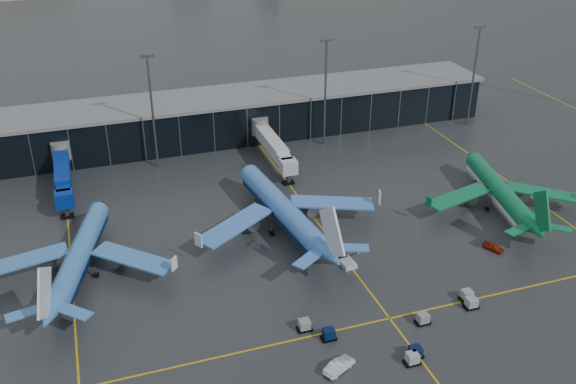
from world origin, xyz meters
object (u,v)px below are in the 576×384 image
object	(u,v)px
service_van_white	(339,366)
airliner_klm_near	(281,196)
mobile_airstair	(347,261)
baggage_carts	(404,326)
service_van_red	(493,247)
airliner_aer_lingus	(500,180)
airliner_arkefly	(78,241)

from	to	relation	value
service_van_white	airliner_klm_near	bearing A→B (deg)	-33.72
airliner_klm_near	service_van_white	world-z (taller)	airliner_klm_near
mobile_airstair	baggage_carts	bearing A→B (deg)	-92.18
mobile_airstair	service_van_red	world-z (taller)	mobile_airstair
airliner_aer_lingus	service_van_red	distance (m)	17.82
airliner_arkefly	airliner_klm_near	world-z (taller)	airliner_klm_near
airliner_arkefly	baggage_carts	xyz separation A→B (m)	(43.80, -30.85, -5.13)
airliner_arkefly	airliner_aer_lingus	world-z (taller)	airliner_arkefly
airliner_aer_lingus	service_van_white	distance (m)	57.98
airliner_aer_lingus	baggage_carts	size ratio (longest dim) A/B	1.30
mobile_airstair	airliner_arkefly	bearing A→B (deg)	157.79
baggage_carts	service_van_red	world-z (taller)	baggage_carts
baggage_carts	mobile_airstair	bearing A→B (deg)	93.58
baggage_carts	mobile_airstair	world-z (taller)	mobile_airstair
airliner_klm_near	airliner_aer_lingus	distance (m)	43.53
airliner_aer_lingus	airliner_klm_near	bearing A→B (deg)	-175.21
airliner_arkefly	service_van_white	size ratio (longest dim) A/B	7.78
airliner_klm_near	mobile_airstair	size ratio (longest dim) A/B	12.33
airliner_arkefly	mobile_airstair	world-z (taller)	airliner_arkefly
mobile_airstair	service_van_white	size ratio (longest dim) A/B	0.70
airliner_aer_lingus	mobile_airstair	xyz separation A→B (m)	(-36.53, -9.87, -4.99)
airliner_arkefly	service_van_white	distance (m)	47.75
airliner_aer_lingus	baggage_carts	xyz separation A→B (m)	(-35.39, -28.12, -5.00)
airliner_arkefly	service_van_red	xyz separation A→B (m)	(68.99, -16.42, -5.25)
airliner_arkefly	mobile_airstair	size ratio (longest dim) A/B	11.12
airliner_arkefly	baggage_carts	distance (m)	53.82
airliner_klm_near	service_van_red	distance (m)	38.77
airliner_aer_lingus	service_van_red	world-z (taller)	airliner_aer_lingus
airliner_klm_near	baggage_carts	world-z (taller)	airliner_klm_near
mobile_airstair	airliner_klm_near	bearing A→B (deg)	106.86
service_van_red	service_van_white	distance (m)	41.97
airliner_arkefly	service_van_white	bearing A→B (deg)	-31.93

